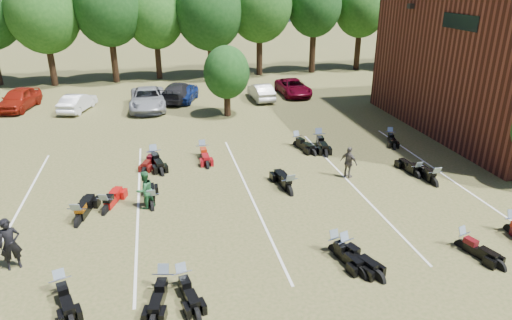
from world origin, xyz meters
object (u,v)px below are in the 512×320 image
object	(u,v)px
person_green	(145,190)
motorcycle_7	(106,212)
car_4	(185,93)
motorcycle_14	(153,162)
motorcycle_0	(63,295)
person_black	(10,244)
person_grey	(349,162)
motorcycle_3	(345,256)
car_0	(19,99)

from	to	relation	value
person_green	motorcycle_7	world-z (taller)	person_green
car_4	motorcycle_7	world-z (taller)	car_4
person_green	motorcycle_14	size ratio (longest dim) A/B	0.84
motorcycle_0	motorcycle_14	bearing A→B (deg)	56.35
motorcycle_7	motorcycle_14	distance (m)	5.64
person_black	person_green	xyz separation A→B (m)	(4.42, 3.49, -0.10)
person_grey	motorcycle_14	size ratio (longest dim) A/B	0.80
person_green	motorcycle_3	distance (m)	8.79
motorcycle_0	person_black	bearing A→B (deg)	115.92
car_4	person_green	world-z (taller)	person_green
car_0	car_4	size ratio (longest dim) A/B	1.21
motorcycle_7	motorcycle_14	size ratio (longest dim) A/B	1.13
car_0	car_4	bearing A→B (deg)	10.38
person_grey	car_0	bearing A→B (deg)	14.85
motorcycle_3	motorcycle_14	distance (m)	12.42
car_0	person_green	bearing A→B (deg)	-50.86
person_black	motorcycle_3	size ratio (longest dim) A/B	0.83
car_4	person_green	bearing A→B (deg)	-80.14
motorcycle_3	person_black	bearing A→B (deg)	151.65
car_4	motorcycle_14	distance (m)	12.69
car_4	person_black	xyz separation A→B (m)	(-7.40, -21.09, 0.29)
car_4	person_green	size ratio (longest dim) A/B	2.26
motorcycle_7	motorcycle_14	bearing A→B (deg)	-92.03
motorcycle_7	motorcycle_14	xyz separation A→B (m)	(1.99, 5.28, 0.00)
car_0	car_4	xyz separation A→B (m)	(12.22, -0.32, -0.14)
car_4	motorcycle_0	xyz separation A→B (m)	(-5.57, -22.97, -0.65)
motorcycle_3	motorcycle_7	xyz separation A→B (m)	(-8.64, 5.21, 0.00)
motorcycle_3	car_4	bearing A→B (deg)	80.47
car_0	person_black	world-z (taller)	person_black
motorcycle_7	person_green	bearing A→B (deg)	-158.85
car_0	person_green	xyz separation A→B (m)	(9.23, -17.91, 0.05)
motorcycle_7	motorcycle_14	world-z (taller)	motorcycle_7
motorcycle_7	person_black	bearing A→B (deg)	69.95
car_0	person_black	distance (m)	21.94
motorcycle_3	motorcycle_14	xyz separation A→B (m)	(-6.65, 10.49, 0.00)
person_green	person_black	bearing A→B (deg)	2.67
person_green	motorcycle_14	world-z (taller)	person_green
motorcycle_0	car_0	bearing A→B (deg)	87.59
car_4	motorcycle_7	size ratio (longest dim) A/B	1.67
person_green	motorcycle_3	bearing A→B (deg)	107.12
person_black	person_grey	world-z (taller)	person_black
person_black	motorcycle_0	bearing A→B (deg)	-64.66
car_4	motorcycle_7	xyz separation A→B (m)	(-4.66, -17.66, -0.65)
car_0	motorcycle_3	world-z (taller)	car_0
car_4	motorcycle_7	bearing A→B (deg)	-85.29
car_0	motorcycle_7	bearing A→B (deg)	-55.34
car_0	motorcycle_3	bearing A→B (deg)	-43.20
person_green	motorcycle_0	bearing A→B (deg)	28.67
person_grey	motorcycle_0	xyz separation A→B (m)	(-12.37, -6.45, -0.80)
motorcycle_3	motorcycle_14	bearing A→B (deg)	102.99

